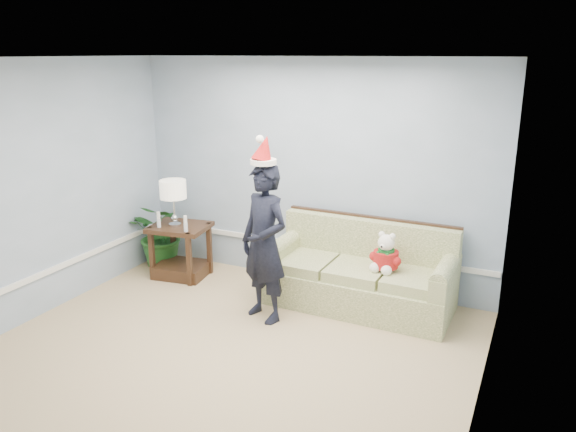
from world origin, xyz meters
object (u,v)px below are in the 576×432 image
at_px(side_table, 181,256).
at_px(table_lamp, 173,191).
at_px(sofa, 361,276).
at_px(teddy_bear, 386,257).
at_px(houseplant, 163,234).
at_px(man, 264,243).

relative_size(side_table, table_lamp, 1.33).
height_order(sofa, teddy_bear, sofa).
distance_m(houseplant, man, 2.11).
bearing_deg(sofa, houseplant, -179.90).
bearing_deg(side_table, table_lamp, -127.58).
bearing_deg(man, teddy_bear, 50.79).
bearing_deg(houseplant, table_lamp, -32.09).
relative_size(man, teddy_bear, 3.87).
distance_m(sofa, table_lamp, 2.49).
xyz_separation_m(side_table, man, (1.50, -0.59, 0.58)).
relative_size(houseplant, teddy_bear, 2.01).
height_order(sofa, side_table, sofa).
bearing_deg(man, table_lamp, -178.33).
distance_m(table_lamp, man, 1.65).
height_order(side_table, table_lamp, table_lamp).
bearing_deg(houseplant, man, -22.33).
height_order(sofa, table_lamp, table_lamp).
relative_size(table_lamp, houseplant, 0.66).
distance_m(side_table, teddy_bear, 2.65).
xyz_separation_m(side_table, teddy_bear, (2.62, 0.04, 0.39)).
relative_size(table_lamp, teddy_bear, 1.33).
height_order(man, teddy_bear, man).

